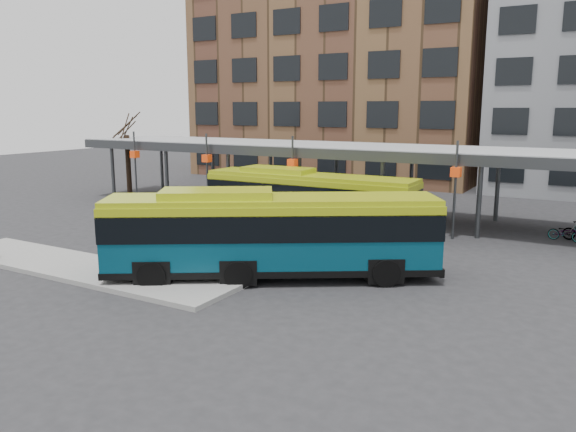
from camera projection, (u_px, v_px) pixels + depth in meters
name	position (u px, v px, depth m)	size (l,w,h in m)	color
ground	(238.00, 271.00, 22.15)	(120.00, 120.00, 0.00)	#28282B
boarding_island	(81.00, 267.00, 22.27)	(14.00, 3.00, 0.18)	gray
canopy	(364.00, 150.00, 32.40)	(40.00, 6.53, 4.80)	#999B9E
tree	(128.00, 162.00, 40.71)	(1.64, 1.64, 5.60)	black
building_brick	(345.00, 57.00, 52.21)	(26.00, 14.00, 22.00)	brown
bus_front	(271.00, 232.00, 20.91)	(11.77, 8.70, 3.38)	#073D52
bus_rear	(308.00, 198.00, 29.61)	(11.49, 2.61, 3.17)	#073D52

